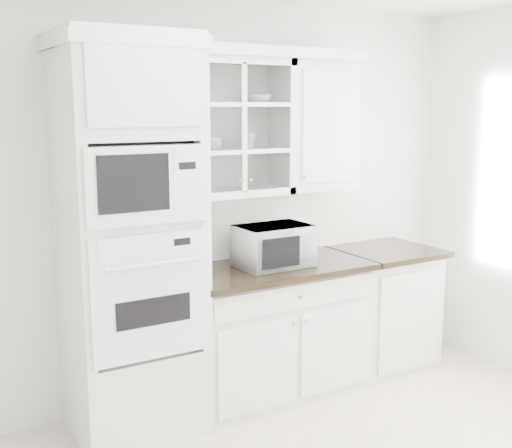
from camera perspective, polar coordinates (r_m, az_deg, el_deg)
room_shell at (r=3.29m, az=7.06°, el=6.71°), size 4.00×3.50×2.70m
oven_column at (r=3.88m, az=-11.10°, el=-1.50°), size 0.76×0.68×2.40m
base_cabinet_run at (r=4.54m, az=1.59°, el=-9.21°), size 1.32×0.67×0.92m
extra_base_cabinet at (r=5.12m, az=11.19°, el=-7.13°), size 0.72×0.67×0.92m
upper_cabinet_glass at (r=4.27m, az=-2.18°, el=8.56°), size 0.80×0.33×0.90m
upper_cabinet_solid at (r=4.63m, az=5.27°, el=8.66°), size 0.55×0.33×0.90m
crown_molding at (r=4.21m, az=-3.35°, el=15.12°), size 2.14×0.38×0.07m
countertop_microwave at (r=4.34m, az=1.48°, el=-1.92°), size 0.49×0.41×0.28m
bowl_a at (r=4.22m, az=-4.14°, el=11.08°), size 0.30×0.30×0.06m
bowl_b at (r=4.37m, az=0.17°, el=11.06°), size 0.18×0.18×0.05m
cup_a at (r=4.21m, az=-3.79°, el=7.17°), size 0.11×0.11×0.08m
cup_b at (r=4.32m, az=-0.78°, el=7.41°), size 0.14×0.14×0.10m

